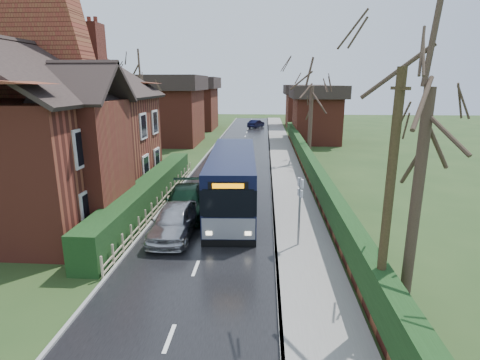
# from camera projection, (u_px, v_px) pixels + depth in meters

# --- Properties ---
(ground) EXTENTS (140.00, 140.00, 0.00)m
(ground) POSITION_uv_depth(u_px,v_px,m) (204.00, 246.00, 16.01)
(ground) COLOR #32471E
(ground) RESTS_ON ground
(road) EXTENTS (6.00, 100.00, 0.02)m
(road) POSITION_uv_depth(u_px,v_px,m) (227.00, 185.00, 25.66)
(road) COLOR black
(road) RESTS_ON ground
(pavement) EXTENTS (2.50, 100.00, 0.14)m
(pavement) POSITION_uv_depth(u_px,v_px,m) (289.00, 185.00, 25.38)
(pavement) COLOR slate
(pavement) RESTS_ON ground
(kerb_right) EXTENTS (0.12, 100.00, 0.14)m
(kerb_right) POSITION_uv_depth(u_px,v_px,m) (272.00, 185.00, 25.45)
(kerb_right) COLOR gray
(kerb_right) RESTS_ON ground
(kerb_left) EXTENTS (0.12, 100.00, 0.10)m
(kerb_left) POSITION_uv_depth(u_px,v_px,m) (183.00, 183.00, 25.84)
(kerb_left) COLOR gray
(kerb_left) RESTS_ON ground
(front_hedge) EXTENTS (1.20, 16.00, 1.60)m
(front_hedge) POSITION_uv_depth(u_px,v_px,m) (149.00, 193.00, 20.88)
(front_hedge) COLOR black
(front_hedge) RESTS_ON ground
(picket_fence) EXTENTS (0.10, 16.00, 0.90)m
(picket_fence) POSITION_uv_depth(u_px,v_px,m) (162.00, 200.00, 20.92)
(picket_fence) COLOR tan
(picket_fence) RESTS_ON ground
(right_wall_hedge) EXTENTS (0.60, 50.00, 1.80)m
(right_wall_hedge) POSITION_uv_depth(u_px,v_px,m) (313.00, 172.00, 25.04)
(right_wall_hedge) COLOR maroon
(right_wall_hedge) RESTS_ON ground
(brick_house) EXTENTS (9.30, 14.60, 10.30)m
(brick_house) POSITION_uv_depth(u_px,v_px,m) (55.00, 129.00, 20.07)
(brick_house) COLOR maroon
(brick_house) RESTS_ON ground
(bus) EXTENTS (2.89, 10.48, 3.15)m
(bus) POSITION_uv_depth(u_px,v_px,m) (233.00, 181.00, 20.45)
(bus) COLOR black
(bus) RESTS_ON ground
(car_silver) EXTENTS (1.78, 4.40, 1.50)m
(car_silver) POSITION_uv_depth(u_px,v_px,m) (174.00, 221.00, 16.88)
(car_silver) COLOR #B9B9BE
(car_silver) RESTS_ON ground
(car_green) EXTENTS (2.69, 5.21, 1.45)m
(car_green) POSITION_uv_depth(u_px,v_px,m) (186.00, 201.00, 19.79)
(car_green) COLOR black
(car_green) RESTS_ON ground
(car_distant) EXTENTS (2.69, 3.90, 1.22)m
(car_distant) POSITION_uv_depth(u_px,v_px,m) (256.00, 124.00, 58.37)
(car_distant) COLOR black
(car_distant) RESTS_ON ground
(bus_stop_sign) EXTENTS (0.22, 0.46, 3.07)m
(bus_stop_sign) POSITION_uv_depth(u_px,v_px,m) (300.00, 202.00, 15.39)
(bus_stop_sign) COLOR slate
(bus_stop_sign) RESTS_ON ground
(telegraph_pole) EXTENTS (0.25, 0.92, 7.17)m
(telegraph_pole) POSITION_uv_depth(u_px,v_px,m) (388.00, 206.00, 9.90)
(telegraph_pole) COLOR #2E2614
(telegraph_pole) RESTS_ON ground
(tree_right_near) EXTENTS (4.42, 4.42, 9.55)m
(tree_right_near) POSITION_uv_depth(u_px,v_px,m) (433.00, 69.00, 9.91)
(tree_right_near) COLOR #372B21
(tree_right_near) RESTS_ON ground
(tree_right_far) EXTENTS (4.84, 4.84, 9.36)m
(tree_right_far) POSITION_uv_depth(u_px,v_px,m) (312.00, 80.00, 31.13)
(tree_right_far) COLOR #3D2D24
(tree_right_far) RESTS_ON ground
(tree_house_side) EXTENTS (4.44, 4.44, 10.10)m
(tree_house_side) POSITION_uv_depth(u_px,v_px,m) (139.00, 74.00, 32.01)
(tree_house_side) COLOR #392C21
(tree_house_side) RESTS_ON ground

